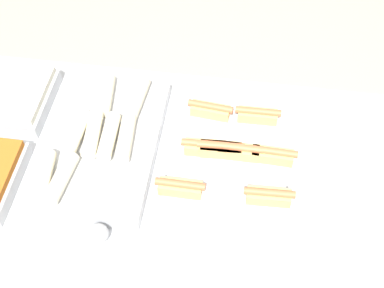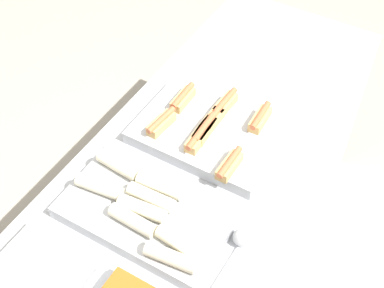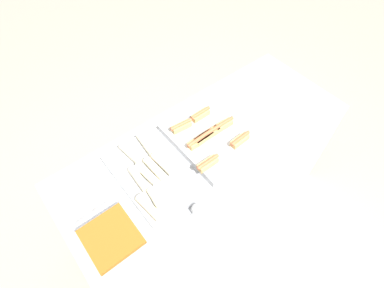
{
  "view_description": "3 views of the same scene",
  "coord_description": "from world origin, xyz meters",
  "px_view_note": "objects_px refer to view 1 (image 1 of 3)",
  "views": [
    {
      "loc": [
        0.02,
        -0.97,
        2.23
      ],
      "look_at": [
        -0.12,
        0.0,
        0.96
      ],
      "focal_mm": 50.0,
      "sensor_mm": 36.0,
      "label": 1
    },
    {
      "loc": [
        -1.18,
        -0.62,
        2.33
      ],
      "look_at": [
        -0.12,
        0.0,
        0.96
      ],
      "focal_mm": 50.0,
      "sensor_mm": 36.0,
      "label": 2
    },
    {
      "loc": [
        -0.77,
        -0.8,
        2.32
      ],
      "look_at": [
        -0.12,
        0.0,
        0.96
      ],
      "focal_mm": 28.0,
      "sensor_mm": 36.0,
      "label": 3
    }
  ],
  "objects_px": {
    "tray_wraps": "(101,142)",
    "serving_spoon_near": "(96,233)",
    "tray_side_back": "(11,97)",
    "tray_hotdogs": "(229,157)"
  },
  "relations": [
    {
      "from": "tray_hotdogs",
      "to": "tray_side_back",
      "type": "distance_m",
      "value": 0.76
    },
    {
      "from": "tray_hotdogs",
      "to": "serving_spoon_near",
      "type": "height_order",
      "value": "tray_hotdogs"
    },
    {
      "from": "tray_side_back",
      "to": "serving_spoon_near",
      "type": "xyz_separation_m",
      "value": [
        0.4,
        -0.45,
        -0.01
      ]
    },
    {
      "from": "tray_wraps",
      "to": "tray_side_back",
      "type": "xyz_separation_m",
      "value": [
        -0.34,
        0.14,
        -0.0
      ]
    },
    {
      "from": "tray_hotdogs",
      "to": "tray_side_back",
      "type": "bearing_deg",
      "value": 168.96
    },
    {
      "from": "tray_side_back",
      "to": "serving_spoon_near",
      "type": "distance_m",
      "value": 0.61
    },
    {
      "from": "tray_hotdogs",
      "to": "serving_spoon_near",
      "type": "bearing_deg",
      "value": -137.98
    },
    {
      "from": "tray_wraps",
      "to": "serving_spoon_near",
      "type": "height_order",
      "value": "tray_wraps"
    },
    {
      "from": "tray_side_back",
      "to": "serving_spoon_near",
      "type": "relative_size",
      "value": 1.27
    },
    {
      "from": "tray_wraps",
      "to": "serving_spoon_near",
      "type": "xyz_separation_m",
      "value": [
        0.06,
        -0.31,
        -0.01
      ]
    }
  ]
}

